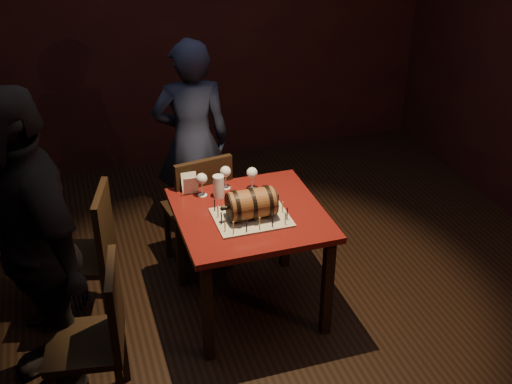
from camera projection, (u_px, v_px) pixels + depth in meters
room_shell at (246, 127)px, 3.49m from camera, size 5.04×5.04×2.80m
pub_table at (250, 227)px, 4.02m from camera, size 0.90×0.90×0.75m
cake_board at (251, 217)px, 3.90m from camera, size 0.45×0.35×0.01m
barrel_cake at (251, 204)px, 3.85m from camera, size 0.34×0.20×0.20m
birthday_candles at (251, 211)px, 3.88m from camera, size 0.40×0.30×0.09m
wine_glass_left at (202, 180)px, 4.08m from camera, size 0.07×0.07×0.16m
wine_glass_mid at (226, 173)px, 4.17m from camera, size 0.07×0.07×0.16m
wine_glass_right at (252, 174)px, 4.15m from camera, size 0.07×0.07×0.16m
pint_of_ale at (219, 187)px, 4.09m from camera, size 0.07×0.07×0.15m
menu_card at (190, 184)px, 4.14m from camera, size 0.10×0.05×0.13m
chair_back at (200, 207)px, 4.46m from camera, size 0.46×0.46×0.93m
chair_left_rear at (91, 249)px, 4.01m from camera, size 0.49×0.49×0.93m
chair_left_front at (99, 332)px, 3.35m from camera, size 0.46×0.46×0.93m
person_back at (192, 142)px, 4.77m from camera, size 0.61×0.43×1.57m
person_left_rear at (21, 213)px, 3.97m from camera, size 0.70×0.83×1.49m
person_left_front at (35, 248)px, 3.36m from camera, size 0.79×1.14×1.80m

